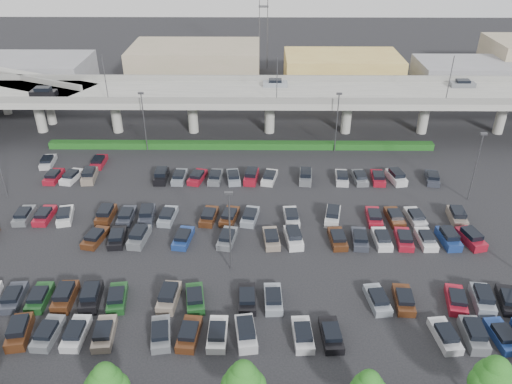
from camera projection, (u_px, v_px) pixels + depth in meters
ground at (234, 230)px, 64.54m from camera, size 280.00×280.00×0.00m
overpass at (240, 96)px, 88.75m from camera, size 150.00×13.00×15.80m
hedge at (241, 145)px, 85.90m from camera, size 66.00×1.60×1.10m
tree_row at (227, 382)px, 39.81m from camera, size 65.07×3.66×5.94m
parked_cars at (228, 242)px, 61.26m from camera, size 63.14×41.61×1.67m
light_poles at (201, 180)px, 63.18m from camera, size 66.90×48.38×10.30m
distant_buildings at (299, 67)px, 116.06m from camera, size 138.00×24.00×9.00m
comm_tower at (264, 4)px, 120.73m from camera, size 2.40×2.40×30.00m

